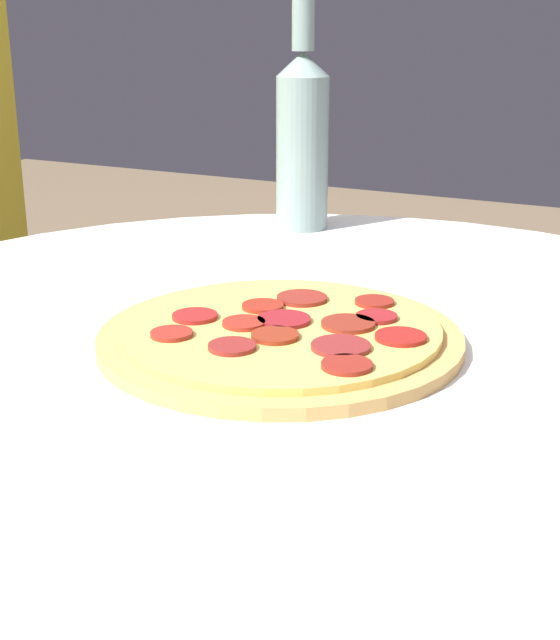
{
  "coord_description": "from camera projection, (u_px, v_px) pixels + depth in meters",
  "views": [
    {
      "loc": [
        -0.61,
        -0.29,
        0.93
      ],
      "look_at": [
        -0.02,
        0.01,
        0.71
      ],
      "focal_mm": 50.0,
      "sensor_mm": 36.0,
      "label": 1
    }
  ],
  "objects": [
    {
      "name": "beer_bottle",
      "position": [
        302.0,
        133.0,
        1.05
      ],
      "size": [
        0.06,
        0.06,
        0.29
      ],
      "color": "gray",
      "rests_on": "table"
    },
    {
      "name": "table",
      "position": [
        302.0,
        516.0,
        0.77
      ],
      "size": [
        0.93,
        0.93,
        0.69
      ],
      "color": "white",
      "rests_on": "ground_plane"
    },
    {
      "name": "pizza",
      "position": [
        281.0,
        334.0,
        0.7
      ],
      "size": [
        0.29,
        0.29,
        0.02
      ],
      "color": "tan",
      "rests_on": "table"
    }
  ]
}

